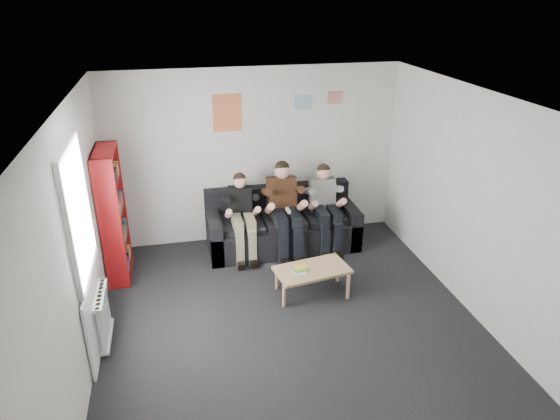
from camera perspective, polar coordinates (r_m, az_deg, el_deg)
name	(u,v)px	position (r m, az deg, el deg)	size (l,w,h in m)	color
room_shell	(294,226)	(5.45, 1.62, -1.83)	(5.00, 5.00, 5.00)	black
sofa	(282,226)	(7.78, 0.20, -1.90)	(2.30, 0.94, 0.89)	black
bookshelf	(113,215)	(7.11, -18.49, -0.53)	(0.28, 0.83, 1.84)	maroon
coffee_table	(312,272)	(6.58, 3.70, -7.04)	(0.95, 0.52, 0.38)	tan
game_cases	(300,269)	(6.49, 2.30, -6.80)	(0.22, 0.19, 0.04)	silver
person_left	(242,217)	(7.36, -4.32, -0.76)	(0.36, 0.78, 1.27)	black
person_middle	(285,210)	(7.43, 0.56, 0.02)	(0.43, 0.92, 1.40)	#4B2919
person_right	(326,208)	(7.61, 5.26, 0.23)	(0.38, 0.82, 1.31)	white
radiator	(104,316)	(6.07, -19.51, -11.38)	(0.10, 0.64, 0.60)	white
window	(87,265)	(5.73, -21.18, -5.86)	(0.05, 1.30, 2.36)	white
poster_large	(227,113)	(7.47, -6.08, 10.99)	(0.42, 0.01, 0.55)	gold
poster_blue	(303,102)	(7.66, 2.64, 12.19)	(0.25, 0.01, 0.20)	#42A0E1
poster_pink	(335,97)	(7.80, 6.29, 12.66)	(0.22, 0.01, 0.18)	#B6388E
poster_sign	(184,101)	(7.39, -10.87, 12.14)	(0.20, 0.01, 0.14)	white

